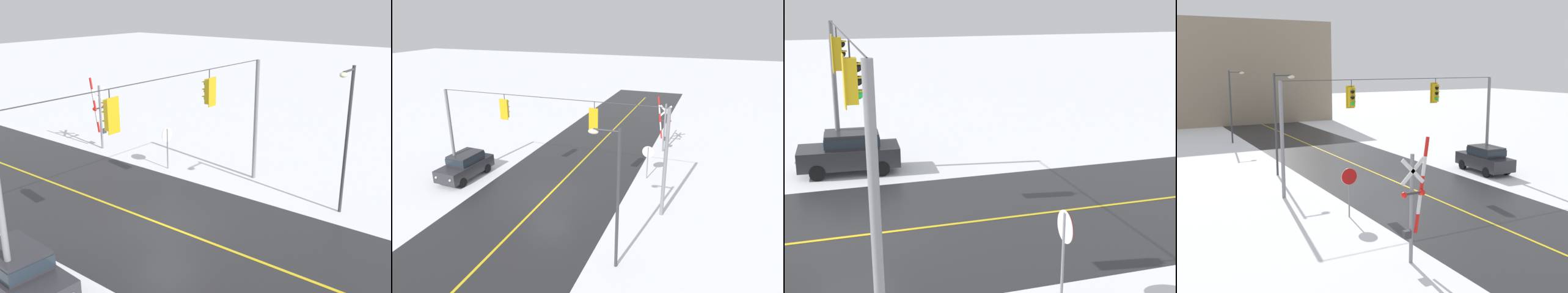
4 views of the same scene
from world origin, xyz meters
TOP-DOWN VIEW (x-y plane):
  - ground_plane at (0.00, 0.00)m, footprint 160.00×160.00m
  - road_asphalt at (0.00, 6.00)m, footprint 9.00×80.00m
  - lane_centre_line at (0.00, 6.00)m, footprint 0.14×72.00m
  - signal_span at (-0.05, -0.01)m, footprint 14.20×0.47m
  - stop_sign at (-5.26, -4.52)m, footprint 0.80×0.09m
  - railroad_crossing at (-5.42, -10.18)m, footprint 1.17×0.31m
  - parked_car_charcoal at (6.52, -0.42)m, footprint 1.99×4.27m
  - streetlamp_near at (-5.59, 5.18)m, footprint 1.39×0.28m

SIDE VIEW (x-z plane):
  - ground_plane at x=0.00m, z-range 0.00..0.00m
  - road_asphalt at x=0.00m, z-range 0.00..0.01m
  - lane_centre_line at x=0.00m, z-range 0.01..0.01m
  - parked_car_charcoal at x=6.52m, z-range 0.08..1.82m
  - stop_sign at x=-5.26m, z-range 0.54..2.89m
  - railroad_crossing at x=-5.42m, z-range -0.01..4.55m
  - streetlamp_near at x=-5.59m, z-range 0.67..7.17m
  - signal_span at x=-0.05m, z-range 0.92..7.14m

